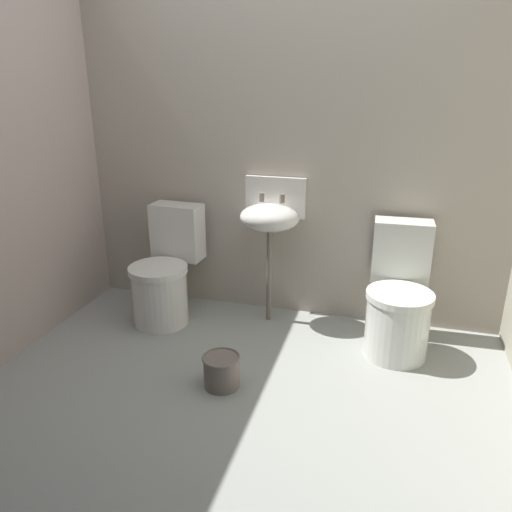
% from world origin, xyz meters
% --- Properties ---
extents(ground_plane, '(3.33, 2.53, 0.08)m').
position_xyz_m(ground_plane, '(0.00, 0.00, -0.04)').
color(ground_plane, gray).
extents(wall_back, '(3.33, 0.10, 2.34)m').
position_xyz_m(wall_back, '(0.00, 1.12, 1.17)').
color(wall_back, '#A89C8D').
rests_on(wall_back, ground).
extents(toilet_left, '(0.43, 0.61, 0.78)m').
position_xyz_m(toilet_left, '(-0.79, 0.72, 0.32)').
color(toilet_left, silver).
rests_on(toilet_left, ground).
extents(toilet_right, '(0.41, 0.60, 0.78)m').
position_xyz_m(toilet_right, '(0.79, 0.72, 0.32)').
color(toilet_right, silver).
rests_on(toilet_right, ground).
extents(sink, '(0.42, 0.35, 0.99)m').
position_xyz_m(sink, '(-0.08, 0.90, 0.75)').
color(sink, '#6B5F57').
rests_on(sink, ground).
extents(bucket, '(0.22, 0.22, 0.19)m').
position_xyz_m(bucket, '(-0.13, 0.02, 0.10)').
color(bucket, '#6B5F57').
rests_on(bucket, ground).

